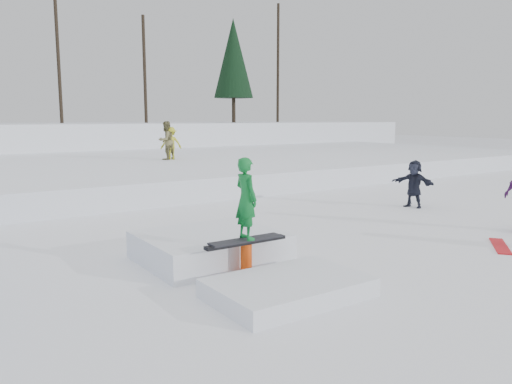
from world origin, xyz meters
TOP-DOWN VIEW (x-y plane):
  - ground at (0.00, 0.00)m, footprint 120.00×120.00m
  - snow_berm at (0.00, 30.00)m, footprint 60.00×14.00m
  - snow_midrise at (0.00, 16.00)m, footprint 50.00×18.00m
  - treeline at (6.18, 28.28)m, footprint 40.24×4.22m
  - walker_olive at (4.01, 14.74)m, footprint 1.08×0.96m
  - walker_ygreen at (4.26, 14.74)m, footprint 1.10×0.78m
  - spectator_dark at (6.91, 2.65)m, footprint 0.72×1.44m
  - loose_board_red at (4.50, -1.58)m, footprint 1.28×1.08m
  - jib_rail_feature at (-1.22, 0.36)m, footprint 2.60×4.40m

SIDE VIEW (x-z plane):
  - ground at x=0.00m, z-range 0.00..0.00m
  - loose_board_red at x=4.50m, z-range 0.00..0.03m
  - jib_rail_feature at x=-1.22m, z-range -0.75..1.36m
  - snow_midrise at x=0.00m, z-range 0.00..0.80m
  - spectator_dark at x=6.91m, z-range 0.00..1.48m
  - snow_berm at x=0.00m, z-range 0.00..2.40m
  - walker_ygreen at x=4.26m, z-range 0.80..2.35m
  - walker_olive at x=4.01m, z-range 0.80..2.62m
  - treeline at x=6.18m, z-range 2.20..12.70m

